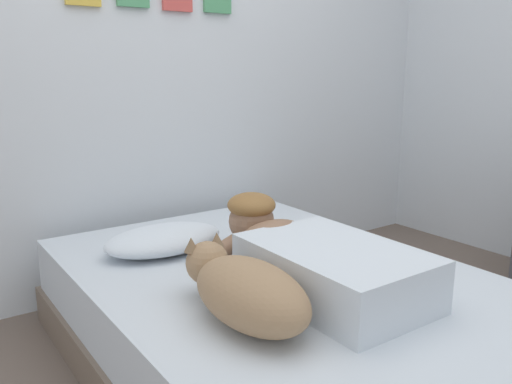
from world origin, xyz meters
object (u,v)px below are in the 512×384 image
bed (278,321)px  dog (245,290)px  person_lying (308,256)px  pillow (164,239)px  coffee_cup (258,230)px  cell_phone (350,279)px

bed → dog: bearing=-141.9°
person_lying → dog: 0.37m
pillow → coffee_cup: size_ratio=4.16×
bed → dog: 0.52m
dog → pillow: bearing=84.3°
pillow → coffee_cup: (0.44, -0.07, -0.02)m
person_lying → coffee_cup: (0.16, 0.55, -0.07)m
bed → cell_phone: bearing=-51.7°
pillow → coffee_cup: pillow is taller
pillow → dog: size_ratio=0.90×
dog → cell_phone: (0.50, 0.04, -0.10)m
pillow → person_lying: bearing=-65.5°
dog → coffee_cup: 0.84m
pillow → dog: dog is taller
bed → person_lying: bearing=-81.0°
pillow → cell_phone: bearing=-58.1°
dog → cell_phone: 0.51m
bed → pillow: size_ratio=3.76×
person_lying → coffee_cup: size_ratio=7.36×
bed → pillow: bearing=118.6°
bed → person_lying: 0.34m
cell_phone → pillow: bearing=121.9°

